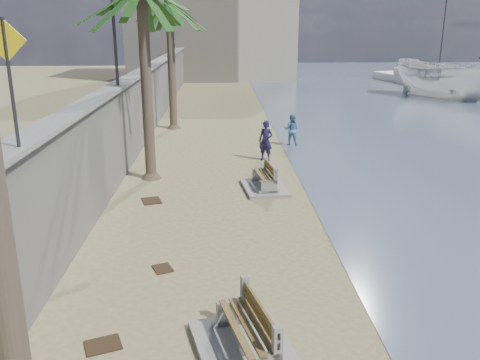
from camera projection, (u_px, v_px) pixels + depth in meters
name	position (u px, v px, depth m)	size (l,w,h in m)	color
ground_plane	(280.00, 348.00, 9.64)	(140.00, 140.00, 0.00)	#998A5D
seawall	(146.00, 103.00, 28.05)	(0.45, 70.00, 3.50)	gray
wall_cap	(145.00, 69.00, 27.52)	(0.80, 70.00, 0.12)	gray
end_building	(212.00, 14.00, 57.20)	(18.00, 12.00, 14.00)	#B7AA93
bench_near	(246.00, 335.00, 9.26)	(2.27, 2.84, 1.04)	gray
bench_far	(265.00, 179.00, 18.80)	(1.77, 2.38, 0.92)	gray
palm_back	(169.00, 5.00, 28.00)	(5.00, 5.00, 7.91)	brown
pedestrian_sign	(8.00, 65.00, 9.38)	(0.78, 0.07, 2.40)	#2D2D33
streetlight	(112.00, 3.00, 18.97)	(0.28, 0.28, 5.12)	#2D2D33
person_a	(266.00, 138.00, 22.66)	(0.75, 0.51, 2.07)	#1A163C
person_b	(292.00, 128.00, 25.63)	(0.84, 0.65, 1.75)	#5383AC
boat_cruiser	(447.00, 77.00, 41.71)	(3.71, 3.82, 4.36)	silver
yacht_far	(405.00, 79.00, 53.94)	(9.41, 2.63, 1.50)	silver
sailboat_west	(438.00, 77.00, 56.18)	(7.36, 5.97, 9.81)	silver
debris_b	(103.00, 345.00, 9.70)	(0.67, 0.53, 0.03)	#382616
debris_c	(152.00, 201.00, 17.65)	(0.77, 0.62, 0.03)	#382616
debris_d	(163.00, 268.00, 12.74)	(0.54, 0.43, 0.03)	#382616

